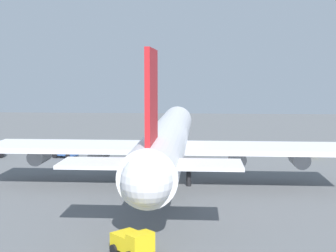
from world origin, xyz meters
TOP-DOWN VIEW (x-y plane):
  - ground_plane at (0.00, 0.00)m, footprint 243.78×243.78m
  - cargo_airplane at (-0.36, 0.00)m, footprint 60.94×50.77m
  - cargo_loader at (23.18, -25.23)m, footprint 4.06×4.21m
  - fuel_truck at (18.80, 20.74)m, footprint 3.74×5.19m
  - pushback_tractor at (-29.40, 1.09)m, footprint 4.18×4.22m
  - safety_cone_nose at (27.42, -1.80)m, footprint 0.59×0.59m

SIDE VIEW (x-z plane):
  - ground_plane at x=0.00m, z-range 0.00..0.00m
  - safety_cone_nose at x=27.42m, z-range 0.00..0.85m
  - pushback_tractor at x=-29.40m, z-range 0.04..2.22m
  - cargo_loader at x=23.18m, z-range -0.02..2.39m
  - fuel_truck at x=18.80m, z-range 0.01..2.46m
  - cargo_airplane at x=-0.36m, z-range -2.91..15.51m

